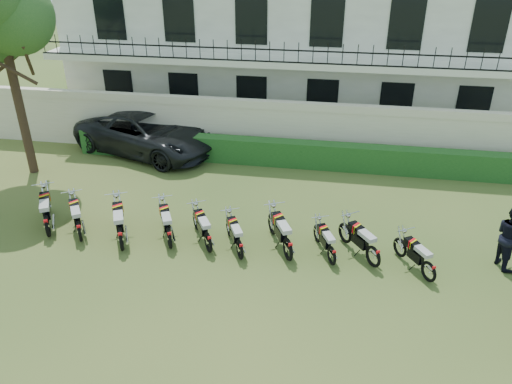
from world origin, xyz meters
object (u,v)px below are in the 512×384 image
at_px(motorcycle_5, 240,245).
at_px(motorcycle_7, 332,252).
at_px(motorcycle_8, 374,252).
at_px(motorcycle_1, 79,227).
at_px(motorcycle_4, 208,238).
at_px(motorcycle_9, 429,267).
at_px(motorcycle_6, 288,244).
at_px(suv, 146,133).
at_px(motorcycle_3, 169,234).
at_px(officer_4, 511,236).
at_px(motorcycle_2, 120,234).
at_px(motorcycle_0, 46,221).

height_order(motorcycle_5, motorcycle_7, motorcycle_5).
xyz_separation_m(motorcycle_5, motorcycle_8, (3.61, 0.25, 0.03)).
height_order(motorcycle_1, motorcycle_4, motorcycle_1).
xyz_separation_m(motorcycle_7, motorcycle_9, (2.49, -0.32, 0.02)).
bearing_deg(motorcycle_5, motorcycle_6, -18.80).
bearing_deg(suv, motorcycle_8, -107.98).
relative_size(motorcycle_3, officer_4, 0.97).
height_order(motorcycle_2, motorcycle_7, motorcycle_2).
bearing_deg(motorcycle_6, motorcycle_7, -25.85).
height_order(motorcycle_6, suv, suv).
bearing_deg(motorcycle_1, motorcycle_8, -31.48).
xyz_separation_m(motorcycle_3, motorcycle_6, (3.40, -0.02, 0.03)).
distance_m(motorcycle_4, motorcycle_5, 0.97).
bearing_deg(motorcycle_0, motorcycle_7, -29.39).
height_order(motorcycle_2, officer_4, officer_4).
distance_m(motorcycle_5, officer_4, 7.24).
height_order(motorcycle_0, motorcycle_8, motorcycle_0).
xyz_separation_m(motorcycle_6, motorcycle_9, (3.69, -0.32, -0.07)).
distance_m(motorcycle_4, motorcycle_7, 3.46).
relative_size(motorcycle_0, motorcycle_7, 1.19).
bearing_deg(motorcycle_4, motorcycle_6, -31.23).
xyz_separation_m(motorcycle_8, suv, (-8.84, 6.53, 0.34)).
bearing_deg(motorcycle_0, motorcycle_8, -28.90).
xyz_separation_m(motorcycle_2, motorcycle_3, (1.31, 0.32, -0.04)).
relative_size(motorcycle_4, motorcycle_6, 0.88).
xyz_separation_m(motorcycle_3, motorcycle_8, (5.70, 0.06, -0.01)).
distance_m(motorcycle_2, officer_4, 10.62).
relative_size(motorcycle_6, motorcycle_8, 1.17).
height_order(motorcycle_3, motorcycle_9, motorcycle_3).
relative_size(motorcycle_2, motorcycle_3, 1.10).
xyz_separation_m(motorcycle_4, officer_4, (8.10, 0.77, 0.45)).
relative_size(motorcycle_5, suv, 0.28).
height_order(motorcycle_7, motorcycle_8, motorcycle_8).
distance_m(motorcycle_0, officer_4, 13.02).
bearing_deg(officer_4, motorcycle_0, 78.09).
relative_size(motorcycle_1, motorcycle_5, 1.03).
height_order(motorcycle_0, motorcycle_7, motorcycle_0).
distance_m(motorcycle_3, motorcycle_8, 5.70).
bearing_deg(motorcycle_1, motorcycle_0, 143.44).
relative_size(motorcycle_4, motorcycle_7, 1.05).
relative_size(motorcycle_3, motorcycle_7, 1.13).
relative_size(motorcycle_1, officer_4, 0.93).
bearing_deg(motorcycle_8, motorcycle_2, 147.81).
bearing_deg(motorcycle_3, motorcycle_9, -28.85).
bearing_deg(suv, motorcycle_0, -166.71).
bearing_deg(motorcycle_7, motorcycle_9, -30.38).
bearing_deg(officer_4, motorcycle_3, 79.31).
xyz_separation_m(motorcycle_0, motorcycle_1, (1.05, -0.07, -0.04)).
distance_m(motorcycle_4, motorcycle_6, 2.26).
bearing_deg(motorcycle_9, motorcycle_4, 144.99).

